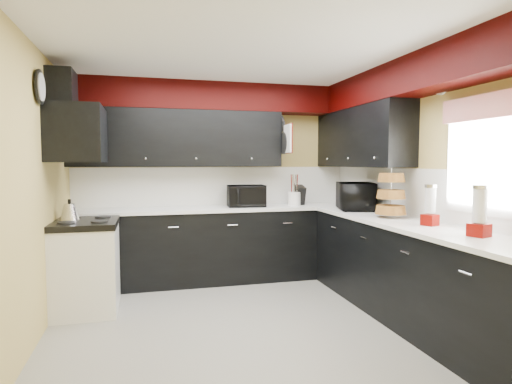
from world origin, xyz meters
TOP-DOWN VIEW (x-y plane):
  - ground at (0.00, 0.00)m, footprint 3.60×3.60m
  - wall_back at (0.00, 1.80)m, footprint 3.60×0.06m
  - wall_right at (1.80, 0.00)m, footprint 0.06×3.60m
  - wall_left at (-1.80, 0.00)m, footprint 0.06×3.60m
  - ceiling at (0.00, 0.00)m, footprint 3.60×3.60m
  - cab_back at (0.00, 1.50)m, footprint 3.60×0.60m
  - cab_right at (1.50, -0.30)m, footprint 0.60×3.00m
  - counter_back at (0.00, 1.50)m, footprint 3.62×0.64m
  - counter_right at (1.50, -0.30)m, footprint 0.64×3.02m
  - splash_back at (0.00, 1.79)m, footprint 3.60×0.02m
  - splash_right at (1.79, 0.00)m, footprint 0.02×3.60m
  - upper_back at (-0.50, 1.62)m, footprint 2.60×0.35m
  - upper_right at (1.62, 0.90)m, footprint 0.35×1.80m
  - soffit_back at (0.00, 1.62)m, footprint 3.60×0.36m
  - soffit_right at (1.62, -0.18)m, footprint 0.36×3.24m
  - stove at (-1.50, 0.75)m, footprint 0.60×0.75m
  - cooktop at (-1.50, 0.75)m, footprint 0.62×0.77m
  - hood at (-1.55, 0.75)m, footprint 0.50×0.78m
  - hood_duct at (-1.68, 0.75)m, footprint 0.24×0.40m
  - window at (1.79, -0.90)m, footprint 0.03×0.86m
  - valance at (1.73, -0.90)m, footprint 0.04×0.88m
  - pan_top at (0.82, 1.55)m, footprint 0.03×0.22m
  - pan_mid at (0.82, 1.42)m, footprint 0.03×0.28m
  - pan_low at (0.82, 1.68)m, footprint 0.03×0.24m
  - cut_board at (0.83, 1.30)m, footprint 0.03×0.26m
  - baskets at (1.52, 0.05)m, footprint 0.27×0.27m
  - clock at (-1.77, 0.25)m, footprint 0.03×0.30m
  - deco_plate at (1.77, -0.35)m, footprint 0.03×0.24m
  - toaster_oven at (0.34, 1.48)m, footprint 0.50×0.43m
  - microwave at (1.52, 0.80)m, footprint 0.55×0.67m
  - utensil_crock at (0.98, 1.47)m, footprint 0.22×0.22m
  - knife_block at (1.07, 1.51)m, footprint 0.12×0.16m
  - kettle at (-1.65, 0.82)m, footprint 0.20×0.20m
  - dispenser_a at (1.55, -0.54)m, footprint 0.16×0.16m
  - dispenser_b at (1.54, -1.12)m, footprint 0.17×0.17m

SIDE VIEW (x-z plane):
  - ground at x=0.00m, z-range 0.00..0.00m
  - stove at x=-1.50m, z-range 0.00..0.86m
  - cab_back at x=0.00m, z-range 0.00..0.90m
  - cab_right at x=1.50m, z-range 0.00..0.90m
  - cooktop at x=-1.50m, z-range 0.86..0.92m
  - counter_back at x=0.00m, z-range 0.90..0.94m
  - counter_right at x=1.50m, z-range 0.90..0.94m
  - kettle at x=-1.65m, z-range 0.92..1.09m
  - utensil_crock at x=0.98m, z-range 0.94..1.12m
  - knife_block at x=1.07m, z-range 0.94..1.19m
  - toaster_oven at x=0.34m, z-range 0.94..1.21m
  - microwave at x=1.52m, z-range 0.94..1.26m
  - dispenser_a at x=1.55m, z-range 0.94..1.26m
  - dispenser_b at x=1.54m, z-range 0.94..1.30m
  - baskets at x=1.52m, z-range 0.93..1.43m
  - splash_back at x=0.00m, z-range 0.94..1.44m
  - splash_right at x=1.79m, z-range 0.94..1.44m
  - wall_back at x=0.00m, z-range 0.00..2.50m
  - wall_right at x=1.80m, z-range 0.00..2.50m
  - wall_left at x=-1.80m, z-range 0.00..2.50m
  - window at x=1.79m, z-range 1.07..2.03m
  - pan_low at x=0.82m, z-range 1.51..1.93m
  - pan_mid at x=0.82m, z-range 1.52..1.98m
  - hood at x=-1.55m, z-range 1.50..2.06m
  - upper_back at x=-0.50m, z-range 1.45..2.15m
  - upper_right at x=1.62m, z-range 1.45..2.15m
  - cut_board at x=0.83m, z-range 1.62..1.98m
  - valance at x=1.73m, z-range 1.85..2.05m
  - pan_top at x=0.82m, z-range 1.80..2.20m
  - clock at x=-1.77m, z-range 2.00..2.30m
  - hood_duct at x=-1.68m, z-range 2.00..2.40m
  - deco_plate at x=1.77m, z-range 2.13..2.37m
  - soffit_back at x=0.00m, z-range 2.15..2.50m
  - soffit_right at x=1.62m, z-range 2.15..2.50m
  - ceiling at x=0.00m, z-range 2.47..2.53m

